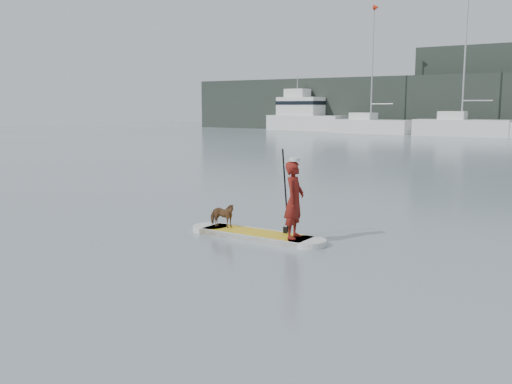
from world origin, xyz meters
The scene contains 10 objects.
ground centered at (0.00, 0.00, 0.00)m, with size 140.00×140.00×0.00m, color slate.
paddleboard centered at (-3.23, 0.20, 0.06)m, with size 3.30×0.80×0.12m.
paddler centered at (-2.29, 0.20, 0.92)m, with size 0.58×0.38×1.59m, color maroon.
white_cap centered at (-2.29, 0.20, 1.75)m, with size 0.22×0.22×0.07m, color silver.
dog centered at (-4.15, 0.20, 0.40)m, with size 0.30×0.66×0.55m, color brown.
paddle centered at (-2.65, 0.46, 0.80)m, with size 0.10×0.30×2.00m.
sailboat_b centered at (-19.50, 45.96, 0.89)m, with size 8.83×3.40×12.82m.
sailboat_c centered at (-10.31, 45.54, 0.91)m, with size 8.72×3.37×12.29m.
motor_yacht_b centered at (-28.83, 48.85, 1.77)m, with size 9.80×4.19×6.28m.
shore_building_west centered at (-10.00, 54.00, 4.50)m, with size 14.00×4.00×9.00m, color #202922.
Camera 1 is at (3.43, -9.83, 2.83)m, focal length 40.00 mm.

